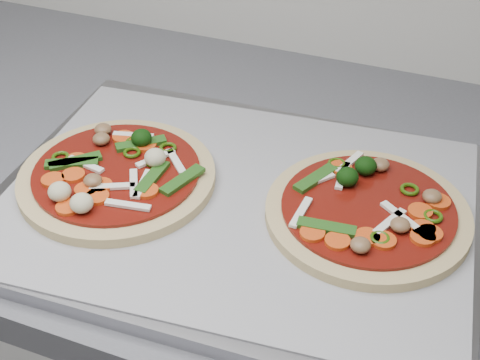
% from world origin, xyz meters
% --- Properties ---
extents(baking_tray, '(0.53, 0.40, 0.02)m').
position_xyz_m(baking_tray, '(0.56, 1.22, 0.91)').
color(baking_tray, gray).
rests_on(baking_tray, countertop).
extents(parchment, '(0.52, 0.40, 0.00)m').
position_xyz_m(parchment, '(0.56, 1.22, 0.92)').
color(parchment, '#A4A4A9').
rests_on(parchment, baking_tray).
extents(pizza_left, '(0.28, 0.28, 0.04)m').
position_xyz_m(pizza_left, '(0.42, 1.20, 0.93)').
color(pizza_left, '#CAB87A').
rests_on(pizza_left, parchment).
extents(pizza_right, '(0.27, 0.27, 0.04)m').
position_xyz_m(pizza_right, '(0.69, 1.24, 0.93)').
color(pizza_right, '#CAB87A').
rests_on(pizza_right, parchment).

